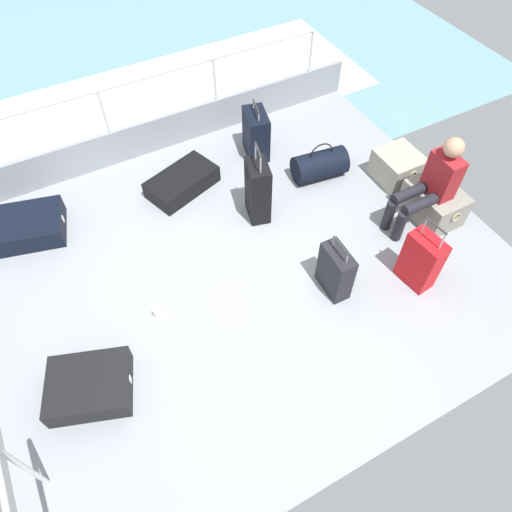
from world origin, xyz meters
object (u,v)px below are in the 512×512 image
suitcase_6 (256,134)px  suitcase_4 (421,261)px  suitcase_0 (335,271)px  suitcase_1 (27,227)px  cargo_crate_1 (434,203)px  suitcase_2 (90,386)px  suitcase_3 (258,191)px  suitcase_5 (182,182)px  duffel_bag (320,165)px  paper_cup (157,312)px  cargo_crate_0 (397,167)px  passenger_seated (431,183)px

suitcase_6 → suitcase_4: bearing=11.1°
suitcase_0 → suitcase_1: 3.32m
suitcase_1 → suitcase_6: suitcase_6 is taller
cargo_crate_1 → suitcase_2: 3.97m
suitcase_3 → suitcase_6: size_ratio=1.34×
suitcase_5 → duffel_bag: (0.57, 1.54, 0.06)m
suitcase_0 → suitcase_4: (0.30, 0.79, 0.03)m
suitcase_0 → suitcase_5: suitcase_0 is taller
suitcase_4 → suitcase_5: bearing=-146.1°
suitcase_5 → suitcase_6: (-0.16, 1.07, 0.19)m
suitcase_2 → paper_cup: size_ratio=8.33×
suitcase_6 → duffel_bag: (0.73, 0.47, -0.12)m
suitcase_1 → suitcase_2: (2.08, 0.08, -0.01)m
cargo_crate_0 → suitcase_4: suitcase_4 is taller
suitcase_0 → suitcase_6: (-2.18, 0.30, 0.01)m
suitcase_3 → cargo_crate_0: bearing=81.2°
cargo_crate_1 → passenger_seated: 0.42m
cargo_crate_1 → suitcase_4: 0.96m
suitcase_5 → suitcase_3: bearing=37.5°
suitcase_5 → cargo_crate_1: bearing=53.3°
suitcase_4 → cargo_crate_1: bearing=129.5°
cargo_crate_0 → suitcase_4: size_ratio=0.64×
suitcase_0 → suitcase_2: size_ratio=0.82×
suitcase_6 → passenger_seated: bearing=29.0°
passenger_seated → paper_cup: (-0.23, -3.01, -0.52)m
suitcase_0 → suitcase_3: 1.26m
suitcase_2 → suitcase_3: size_ratio=0.89×
passenger_seated → suitcase_0: passenger_seated is taller
cargo_crate_0 → passenger_seated: bearing=-17.9°
suitcase_3 → suitcase_6: (-0.94, 0.48, -0.07)m
cargo_crate_0 → suitcase_2: 4.09m
suitcase_1 → suitcase_5: (0.14, 1.75, -0.01)m
suitcase_0 → duffel_bag: suitcase_0 is taller
duffel_bag → suitcase_2: bearing=-66.9°
cargo_crate_1 → suitcase_2: (0.23, -3.96, -0.08)m
suitcase_3 → suitcase_5: size_ratio=1.02×
passenger_seated → suitcase_5: size_ratio=1.18×
suitcase_6 → paper_cup: 2.57m
suitcase_5 → duffel_bag: bearing=69.7°
suitcase_0 → paper_cup: bearing=-107.8°
cargo_crate_0 → suitcase_1: bearing=-106.2°
cargo_crate_0 → suitcase_3: 1.77m
suitcase_4 → paper_cup: (-0.84, -2.45, -0.26)m
duffel_bag → suitcase_5: bearing=-110.3°
suitcase_3 → suitcase_6: suitcase_3 is taller
cargo_crate_1 → passenger_seated: bearing=-90.0°
suitcase_5 → paper_cup: (1.48, -0.89, -0.06)m
suitcase_4 → paper_cup: suitcase_4 is taller
suitcase_1 → suitcase_4: size_ratio=1.06×
paper_cup → passenger_seated: bearing=85.6°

